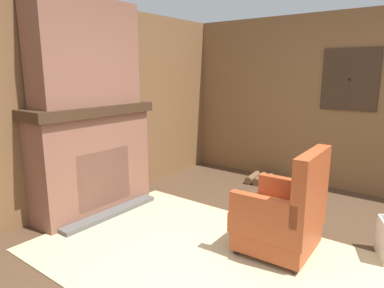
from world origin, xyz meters
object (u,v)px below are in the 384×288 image
at_px(firewood_stack, 260,179).
at_px(storage_case, 105,97).
at_px(oil_lamp_vase, 52,100).
at_px(armchair, 283,216).

bearing_deg(firewood_stack, storage_case, -121.79).
relative_size(firewood_stack, oil_lamp_vase, 1.86).
height_order(armchair, firewood_stack, armchair).
relative_size(firewood_stack, storage_case, 1.83).
distance_m(firewood_stack, storage_case, 2.57).
xyz_separation_m(oil_lamp_vase, storage_case, (0.00, 0.70, -0.01)).
relative_size(armchair, firewood_stack, 2.26).
height_order(firewood_stack, storage_case, storage_case).
bearing_deg(firewood_stack, armchair, -58.34).
xyz_separation_m(armchair, oil_lamp_vase, (-2.24, -0.85, 1.00)).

